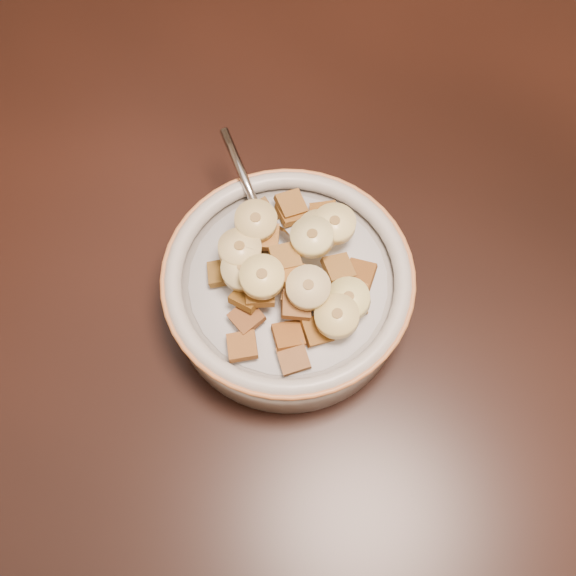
% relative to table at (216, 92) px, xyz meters
% --- Properties ---
extents(floor, '(4.00, 4.50, 0.10)m').
position_rel_table_xyz_m(floor, '(0.00, 0.00, -0.78)').
color(floor, '#422816').
rests_on(floor, ground).
extents(table, '(1.41, 0.91, 0.04)m').
position_rel_table_xyz_m(table, '(0.00, 0.00, 0.00)').
color(table, black).
rests_on(table, floor).
extents(cereal_bowl, '(0.18, 0.18, 0.04)m').
position_rel_table_xyz_m(cereal_bowl, '(0.16, -0.18, 0.04)').
color(cereal_bowl, '#ADA194').
rests_on(cereal_bowl, table).
extents(milk, '(0.15, 0.15, 0.00)m').
position_rel_table_xyz_m(milk, '(0.16, -0.18, 0.06)').
color(milk, silver).
rests_on(milk, cereal_bowl).
extents(spoon, '(0.05, 0.05, 0.01)m').
position_rel_table_xyz_m(spoon, '(0.14, -0.16, 0.07)').
color(spoon, '#BCBCBC').
rests_on(spoon, cereal_bowl).
extents(cereal_square_0, '(0.03, 0.03, 0.01)m').
position_rel_table_xyz_m(cereal_square_0, '(0.19, -0.21, 0.07)').
color(cereal_square_0, brown).
rests_on(cereal_square_0, milk).
extents(cereal_square_1, '(0.03, 0.03, 0.01)m').
position_rel_table_xyz_m(cereal_square_1, '(0.15, -0.20, 0.08)').
color(cereal_square_1, '#8F5B20').
rests_on(cereal_square_1, milk).
extents(cereal_square_2, '(0.03, 0.03, 0.01)m').
position_rel_table_xyz_m(cereal_square_2, '(0.14, -0.22, 0.07)').
color(cereal_square_2, brown).
rests_on(cereal_square_2, milk).
extents(cereal_square_3, '(0.03, 0.03, 0.01)m').
position_rel_table_xyz_m(cereal_square_3, '(0.13, -0.16, 0.08)').
color(cereal_square_3, '#9C5F31').
rests_on(cereal_square_3, milk).
extents(cereal_square_4, '(0.03, 0.03, 0.01)m').
position_rel_table_xyz_m(cereal_square_4, '(0.15, -0.17, 0.09)').
color(cereal_square_4, brown).
rests_on(cereal_square_4, milk).
extents(cereal_square_5, '(0.03, 0.03, 0.01)m').
position_rel_table_xyz_m(cereal_square_5, '(0.12, -0.18, 0.08)').
color(cereal_square_5, brown).
rests_on(cereal_square_5, milk).
extents(cereal_square_6, '(0.03, 0.03, 0.01)m').
position_rel_table_xyz_m(cereal_square_6, '(0.11, -0.19, 0.07)').
color(cereal_square_6, brown).
rests_on(cereal_square_6, milk).
extents(cereal_square_7, '(0.03, 0.03, 0.01)m').
position_rel_table_xyz_m(cereal_square_7, '(0.17, -0.20, 0.08)').
color(cereal_square_7, brown).
rests_on(cereal_square_7, milk).
extents(cereal_square_8, '(0.03, 0.03, 0.01)m').
position_rel_table_xyz_m(cereal_square_8, '(0.19, -0.16, 0.07)').
color(cereal_square_8, brown).
rests_on(cereal_square_8, milk).
extents(cereal_square_9, '(0.02, 0.02, 0.01)m').
position_rel_table_xyz_m(cereal_square_9, '(0.17, -0.19, 0.08)').
color(cereal_square_9, olive).
rests_on(cereal_square_9, milk).
extents(cereal_square_10, '(0.03, 0.03, 0.01)m').
position_rel_table_xyz_m(cereal_square_10, '(0.16, -0.12, 0.07)').
color(cereal_square_10, '#985819').
rests_on(cereal_square_10, milk).
extents(cereal_square_11, '(0.03, 0.03, 0.01)m').
position_rel_table_xyz_m(cereal_square_11, '(0.21, -0.18, 0.07)').
color(cereal_square_11, olive).
rests_on(cereal_square_11, milk).
extents(cereal_square_12, '(0.02, 0.02, 0.01)m').
position_rel_table_xyz_m(cereal_square_12, '(0.20, -0.17, 0.07)').
color(cereal_square_12, '#986425').
rests_on(cereal_square_12, milk).
extents(cereal_square_13, '(0.03, 0.03, 0.01)m').
position_rel_table_xyz_m(cereal_square_13, '(0.12, -0.14, 0.07)').
color(cereal_square_13, brown).
rests_on(cereal_square_13, milk).
extents(cereal_square_14, '(0.03, 0.03, 0.01)m').
position_rel_table_xyz_m(cereal_square_14, '(0.19, -0.23, 0.07)').
color(cereal_square_14, '#9D6538').
rests_on(cereal_square_14, milk).
extents(cereal_square_15, '(0.02, 0.02, 0.01)m').
position_rel_table_xyz_m(cereal_square_15, '(0.20, -0.15, 0.07)').
color(cereal_square_15, brown).
rests_on(cereal_square_15, milk).
extents(cereal_square_16, '(0.03, 0.03, 0.01)m').
position_rel_table_xyz_m(cereal_square_16, '(0.14, -0.13, 0.07)').
color(cereal_square_16, '#925C18').
rests_on(cereal_square_16, milk).
extents(cereal_square_17, '(0.02, 0.02, 0.01)m').
position_rel_table_xyz_m(cereal_square_17, '(0.19, -0.18, 0.08)').
color(cereal_square_17, olive).
rests_on(cereal_square_17, milk).
extents(cereal_square_18, '(0.03, 0.03, 0.01)m').
position_rel_table_xyz_m(cereal_square_18, '(0.13, -0.12, 0.07)').
color(cereal_square_18, brown).
rests_on(cereal_square_18, milk).
extents(cereal_square_19, '(0.02, 0.02, 0.01)m').
position_rel_table_xyz_m(cereal_square_19, '(0.16, -0.18, 0.09)').
color(cereal_square_19, '#9D681C').
rests_on(cereal_square_19, milk).
extents(cereal_square_20, '(0.02, 0.02, 0.01)m').
position_rel_table_xyz_m(cereal_square_20, '(0.14, -0.21, 0.08)').
color(cereal_square_20, brown).
rests_on(cereal_square_20, milk).
extents(cereal_square_21, '(0.03, 0.03, 0.01)m').
position_rel_table_xyz_m(cereal_square_21, '(0.15, -0.24, 0.07)').
color(cereal_square_21, '#9B5926').
rests_on(cereal_square_21, milk).
extents(cereal_square_22, '(0.03, 0.03, 0.01)m').
position_rel_table_xyz_m(cereal_square_22, '(0.18, -0.22, 0.07)').
color(cereal_square_22, brown).
rests_on(cereal_square_22, milk).
extents(banana_slice_0, '(0.04, 0.04, 0.01)m').
position_rel_table_xyz_m(banana_slice_0, '(0.13, -0.19, 0.09)').
color(banana_slice_0, '#DEC27D').
rests_on(banana_slice_0, milk).
extents(banana_slice_1, '(0.04, 0.04, 0.01)m').
position_rel_table_xyz_m(banana_slice_1, '(0.16, -0.15, 0.09)').
color(banana_slice_1, '#F6EC97').
rests_on(banana_slice_1, milk).
extents(banana_slice_2, '(0.04, 0.04, 0.01)m').
position_rel_table_xyz_m(banana_slice_2, '(0.17, -0.13, 0.09)').
color(banana_slice_2, beige).
rests_on(banana_slice_2, milk).
extents(banana_slice_3, '(0.04, 0.04, 0.01)m').
position_rel_table_xyz_m(banana_slice_3, '(0.17, -0.14, 0.08)').
color(banana_slice_3, '#F0CE85').
rests_on(banana_slice_3, milk).
extents(banana_slice_4, '(0.04, 0.04, 0.01)m').
position_rel_table_xyz_m(banana_slice_4, '(0.20, -0.20, 0.08)').
color(banana_slice_4, '#E6D080').
rests_on(banana_slice_4, milk).
extents(banana_slice_5, '(0.03, 0.03, 0.01)m').
position_rel_table_xyz_m(banana_slice_5, '(0.15, -0.20, 0.10)').
color(banana_slice_5, '#E5CB72').
rests_on(banana_slice_5, milk).
extents(banana_slice_6, '(0.04, 0.04, 0.02)m').
position_rel_table_xyz_m(banana_slice_6, '(0.20, -0.18, 0.08)').
color(banana_slice_6, '#FFF07F').
rests_on(banana_slice_6, milk).
extents(banana_slice_7, '(0.04, 0.04, 0.01)m').
position_rel_table_xyz_m(banana_slice_7, '(0.12, -0.18, 0.09)').
color(banana_slice_7, '#C9B786').
rests_on(banana_slice_7, milk).
extents(banana_slice_8, '(0.04, 0.04, 0.01)m').
position_rel_table_xyz_m(banana_slice_8, '(0.12, -0.16, 0.09)').
color(banana_slice_8, tan).
rests_on(banana_slice_8, milk).
extents(banana_slice_9, '(0.04, 0.04, 0.01)m').
position_rel_table_xyz_m(banana_slice_9, '(0.18, -0.19, 0.09)').
color(banana_slice_9, beige).
rests_on(banana_slice_9, milk).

